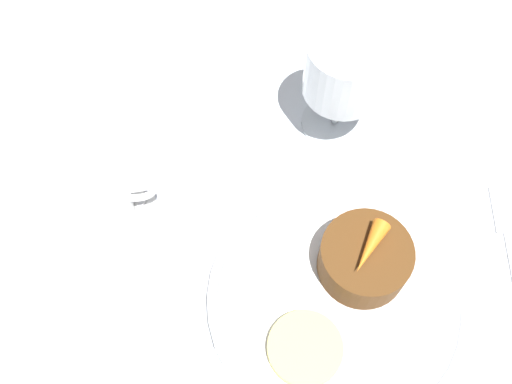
{
  "coord_description": "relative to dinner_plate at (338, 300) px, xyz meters",
  "views": [
    {
      "loc": [
        -0.11,
        -0.2,
        0.54
      ],
      "look_at": [
        -0.07,
        0.05,
        0.04
      ],
      "focal_mm": 42.0,
      "sensor_mm": 36.0,
      "label": 1
    }
  ],
  "objects": [
    {
      "name": "pineapple_slice",
      "position": [
        -0.04,
        -0.04,
        0.01
      ],
      "size": [
        0.07,
        0.07,
        0.01
      ],
      "color": "#EFE075",
      "rests_on": "dinner_plate"
    },
    {
      "name": "carrot_garnish",
      "position": [
        0.03,
        0.03,
        0.05
      ],
      "size": [
        0.04,
        0.05,
        0.02
      ],
      "color": "orange",
      "rests_on": "dessert_cake"
    },
    {
      "name": "coffee_cup",
      "position": [
        -0.21,
        0.12,
        0.04
      ],
      "size": [
        0.11,
        0.08,
        0.07
      ],
      "color": "white",
      "rests_on": "saucer"
    },
    {
      "name": "ground_plane",
      "position": [
        0.01,
        0.05,
        -0.01
      ],
      "size": [
        3.0,
        3.0,
        0.0
      ],
      "primitive_type": "plane",
      "color": "white"
    },
    {
      "name": "saucer",
      "position": [
        -0.21,
        0.13,
        -0.0
      ],
      "size": [
        0.14,
        0.14,
        0.01
      ],
      "color": "white",
      "rests_on": "ground_plane"
    },
    {
      "name": "dinner_plate",
      "position": [
        0.0,
        0.0,
        0.0
      ],
      "size": [
        0.24,
        0.24,
        0.01
      ],
      "color": "white",
      "rests_on": "ground_plane"
    },
    {
      "name": "wine_glass",
      "position": [
        0.04,
        0.19,
        0.08
      ],
      "size": [
        0.08,
        0.08,
        0.12
      ],
      "color": "silver",
      "rests_on": "ground_plane"
    },
    {
      "name": "spoon",
      "position": [
        -0.17,
        0.12,
        0.0
      ],
      "size": [
        0.06,
        0.1,
        0.0
      ],
      "color": "silver",
      "rests_on": "saucer"
    },
    {
      "name": "dessert_cake",
      "position": [
        0.03,
        0.03,
        0.03
      ],
      "size": [
        0.08,
        0.08,
        0.04
      ],
      "color": "#563314",
      "rests_on": "dinner_plate"
    },
    {
      "name": "fork",
      "position": [
        0.18,
        0.02,
        -0.01
      ],
      "size": [
        0.05,
        0.17,
        0.01
      ],
      "color": "silver",
      "rests_on": "ground_plane"
    }
  ]
}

